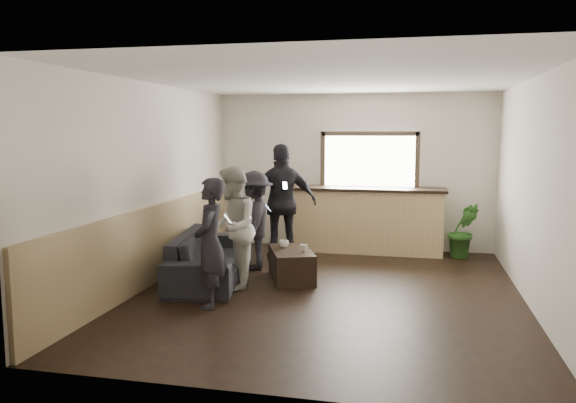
% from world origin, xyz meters
% --- Properties ---
extents(ground, '(5.00, 6.00, 0.01)m').
position_xyz_m(ground, '(0.00, 0.00, 0.00)').
color(ground, black).
extents(room_shell, '(5.01, 6.01, 2.80)m').
position_xyz_m(room_shell, '(-0.74, 0.00, 1.47)').
color(room_shell, silver).
rests_on(room_shell, ground).
extents(bar_counter, '(2.70, 0.68, 2.13)m').
position_xyz_m(bar_counter, '(0.30, 2.70, 0.64)').
color(bar_counter, tan).
rests_on(bar_counter, ground).
extents(sofa, '(1.26, 2.43, 0.68)m').
position_xyz_m(sofa, '(-1.75, 0.33, 0.34)').
color(sofa, black).
rests_on(sofa, ground).
extents(coffee_table, '(0.87, 1.12, 0.44)m').
position_xyz_m(coffee_table, '(-0.60, 0.54, 0.22)').
color(coffee_table, black).
rests_on(coffee_table, ground).
extents(cup_a, '(0.14, 0.14, 0.11)m').
position_xyz_m(cup_a, '(-0.75, 0.68, 0.49)').
color(cup_a, silver).
rests_on(cup_a, coffee_table).
extents(cup_b, '(0.13, 0.13, 0.09)m').
position_xyz_m(cup_b, '(-0.42, 0.50, 0.49)').
color(cup_b, silver).
rests_on(cup_b, coffee_table).
extents(potted_plant, '(0.59, 0.52, 0.94)m').
position_xyz_m(potted_plant, '(1.92, 2.56, 0.47)').
color(potted_plant, '#2D6623').
rests_on(potted_plant, ground).
extents(person_a, '(0.50, 0.62, 1.58)m').
position_xyz_m(person_a, '(-1.30, -0.89, 0.79)').
color(person_a, black).
rests_on(person_a, ground).
extents(person_b, '(0.82, 0.95, 1.67)m').
position_xyz_m(person_b, '(-1.30, -0.05, 0.84)').
color(person_b, '#B1ADA0').
rests_on(person_b, ground).
extents(person_c, '(0.74, 1.08, 1.53)m').
position_xyz_m(person_c, '(-1.30, 1.03, 0.77)').
color(person_c, black).
rests_on(person_c, ground).
extents(person_d, '(1.23, 0.89, 1.93)m').
position_xyz_m(person_d, '(-1.01, 1.68, 0.97)').
color(person_d, black).
rests_on(person_d, ground).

